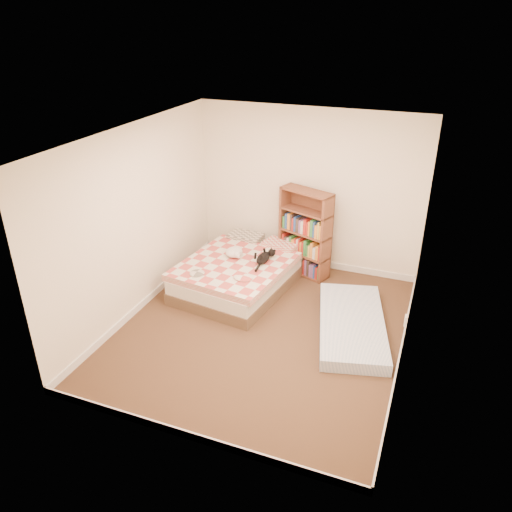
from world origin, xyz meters
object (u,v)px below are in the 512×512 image
(white_dog, at_px, (234,252))
(bookshelf, at_px, (305,242))
(black_cat, at_px, (264,257))
(floor_mattress, at_px, (352,324))
(bed, at_px, (241,272))

(white_dog, bearing_deg, bookshelf, 38.34)
(black_cat, bearing_deg, floor_mattress, -3.93)
(floor_mattress, bearing_deg, black_cat, 143.23)
(bookshelf, xyz_separation_m, black_cat, (-0.41, -0.71, 0.01))
(bookshelf, distance_m, white_dog, 1.14)
(floor_mattress, distance_m, black_cat, 1.61)
(bed, distance_m, floor_mattress, 1.86)
(white_dog, bearing_deg, black_cat, 1.07)
(floor_mattress, xyz_separation_m, white_dog, (-1.89, 0.57, 0.45))
(bookshelf, distance_m, black_cat, 0.82)
(black_cat, bearing_deg, white_dog, -158.05)
(floor_mattress, relative_size, white_dog, 6.25)
(bed, relative_size, white_dog, 7.21)
(bookshelf, xyz_separation_m, white_dog, (-0.86, -0.74, 0.01))
(bookshelf, height_order, floor_mattress, bookshelf)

